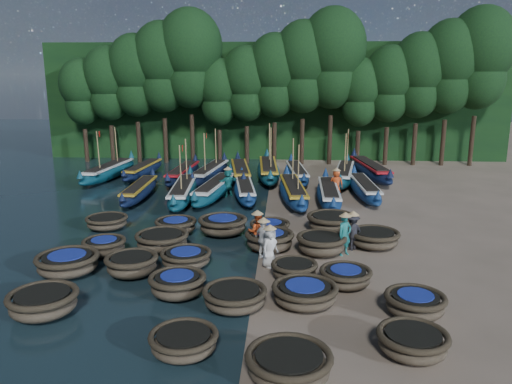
# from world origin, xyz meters

# --- Properties ---
(ground) EXTENTS (120.00, 120.00, 0.00)m
(ground) POSITION_xyz_m (0.00, 0.00, 0.00)
(ground) COLOR gray
(ground) RESTS_ON ground
(foliage_wall) EXTENTS (40.00, 3.00, 10.00)m
(foliage_wall) POSITION_xyz_m (0.00, 23.50, 5.00)
(foliage_wall) COLOR black
(foliage_wall) RESTS_ON ground
(coracle_2) EXTENTS (2.33, 2.33, 0.64)m
(coracle_2) POSITION_xyz_m (-1.60, -9.57, 0.36)
(coracle_2) COLOR brown
(coracle_2) RESTS_ON ground
(coracle_3) EXTENTS (2.64, 2.64, 0.72)m
(coracle_3) POSITION_xyz_m (1.20, -10.53, 0.41)
(coracle_3) COLOR brown
(coracle_3) RESTS_ON ground
(coracle_4) EXTENTS (2.36, 2.36, 0.70)m
(coracle_4) POSITION_xyz_m (4.49, -9.27, 0.40)
(coracle_4) COLOR brown
(coracle_4) RESTS_ON ground
(coracle_5) EXTENTS (2.23, 2.23, 0.80)m
(coracle_5) POSITION_xyz_m (-6.38, -7.66, 0.46)
(coracle_5) COLOR brown
(coracle_5) RESTS_ON ground
(coracle_6) EXTENTS (1.99, 1.99, 0.79)m
(coracle_6) POSITION_xyz_m (-2.52, -6.06, 0.46)
(coracle_6) COLOR brown
(coracle_6) RESTS_ON ground
(coracle_7) EXTENTS (2.26, 2.26, 0.71)m
(coracle_7) POSITION_xyz_m (-0.51, -6.83, 0.40)
(coracle_7) COLOR brown
(coracle_7) RESTS_ON ground
(coracle_8) EXTENTS (2.33, 2.33, 0.72)m
(coracle_8) POSITION_xyz_m (1.73, -6.44, 0.41)
(coracle_8) COLOR brown
(coracle_8) RESTS_ON ground
(coracle_9) EXTENTS (2.33, 2.33, 0.72)m
(coracle_9) POSITION_xyz_m (5.11, -6.98, 0.42)
(coracle_9) COLOR brown
(coracle_9) RESTS_ON ground
(coracle_10) EXTENTS (2.68, 2.68, 0.80)m
(coracle_10) POSITION_xyz_m (-7.03, -4.41, 0.46)
(coracle_10) COLOR brown
(coracle_10) RESTS_ON ground
(coracle_11) EXTENTS (2.18, 2.18, 0.80)m
(coracle_11) POSITION_xyz_m (-4.60, -4.38, 0.46)
(coracle_11) COLOR brown
(coracle_11) RESTS_ON ground
(coracle_12) EXTENTS (2.00, 2.00, 0.66)m
(coracle_12) POSITION_xyz_m (-2.76, -3.38, 0.38)
(coracle_12) COLOR brown
(coracle_12) RESTS_ON ground
(coracle_13) EXTENTS (2.08, 2.08, 0.67)m
(coracle_13) POSITION_xyz_m (1.43, -4.35, 0.38)
(coracle_13) COLOR brown
(coracle_13) RESTS_ON ground
(coracle_14) EXTENTS (1.87, 1.87, 0.66)m
(coracle_14) POSITION_xyz_m (3.22, -4.89, 0.38)
(coracle_14) COLOR brown
(coracle_14) RESTS_ON ground
(coracle_15) EXTENTS (1.80, 1.80, 0.70)m
(coracle_15) POSITION_xyz_m (-6.39, -2.31, 0.41)
(coracle_15) COLOR brown
(coracle_15) RESTS_ON ground
(coracle_16) EXTENTS (2.55, 2.55, 0.78)m
(coracle_16) POSITION_xyz_m (-4.15, -1.57, 0.44)
(coracle_16) COLOR brown
(coracle_16) RESTS_ON ground
(coracle_17) EXTENTS (2.51, 2.51, 0.82)m
(coracle_17) POSITION_xyz_m (0.42, -1.32, 0.48)
(coracle_17) COLOR brown
(coracle_17) RESTS_ON ground
(coracle_18) EXTENTS (2.47, 2.47, 0.84)m
(coracle_18) POSITION_xyz_m (2.59, -1.70, 0.48)
(coracle_18) COLOR brown
(coracle_18) RESTS_ON ground
(coracle_19) EXTENTS (2.33, 2.33, 0.76)m
(coracle_19) POSITION_xyz_m (4.93, -0.69, 0.43)
(coracle_19) COLOR brown
(coracle_19) RESTS_ON ground
(coracle_20) EXTENTS (2.25, 2.25, 0.65)m
(coracle_20) POSITION_xyz_m (-7.54, 1.20, 0.37)
(coracle_20) COLOR brown
(coracle_20) RESTS_ON ground
(coracle_21) EXTENTS (1.97, 1.97, 0.72)m
(coracle_21) POSITION_xyz_m (-4.04, 0.65, 0.42)
(coracle_21) COLOR brown
(coracle_21) RESTS_ON ground
(coracle_22) EXTENTS (2.81, 2.81, 0.84)m
(coracle_22) POSITION_xyz_m (-1.83, 0.67, 0.49)
(coracle_22) COLOR brown
(coracle_22) RESTS_ON ground
(coracle_23) EXTENTS (2.29, 2.29, 0.65)m
(coracle_23) POSITION_xyz_m (0.36, 0.77, 0.37)
(coracle_23) COLOR brown
(coracle_23) RESTS_ON ground
(coracle_24) EXTENTS (2.46, 2.46, 0.85)m
(coracle_24) POSITION_xyz_m (3.29, 1.45, 0.49)
(coracle_24) COLOR brown
(coracle_24) RESTS_ON ground
(long_boat_2) EXTENTS (1.43, 7.30, 1.28)m
(long_boat_2) POSITION_xyz_m (-7.73, 7.38, 0.49)
(long_boat_2) COLOR #0E1F36
(long_boat_2) RESTS_ON ground
(long_boat_3) EXTENTS (2.09, 8.33, 3.55)m
(long_boat_3) POSITION_xyz_m (-4.99, 6.96, 0.56)
(long_boat_3) COLOR navy
(long_boat_3) RESTS_ON ground
(long_boat_4) EXTENTS (2.52, 8.09, 1.44)m
(long_boat_4) POSITION_xyz_m (-3.22, 7.80, 0.55)
(long_boat_4) COLOR navy
(long_boat_4) RESTS_ON ground
(long_boat_5) EXTENTS (2.29, 7.29, 1.29)m
(long_boat_5) POSITION_xyz_m (-1.38, 7.90, 0.49)
(long_boat_5) COLOR navy
(long_boat_5) RESTS_ON ground
(long_boat_6) EXTENTS (2.27, 8.38, 3.58)m
(long_boat_6) POSITION_xyz_m (1.52, 7.33, 0.57)
(long_boat_6) COLOR navy
(long_boat_6) RESTS_ON ground
(long_boat_7) EXTENTS (1.56, 7.98, 1.41)m
(long_boat_7) POSITION_xyz_m (3.60, 6.98, 0.53)
(long_boat_7) COLOR navy
(long_boat_7) RESTS_ON ground
(long_boat_8) EXTENTS (1.68, 7.75, 1.37)m
(long_boat_8) POSITION_xyz_m (5.89, 8.62, 0.52)
(long_boat_8) COLOR navy
(long_boat_8) RESTS_ON ground
(long_boat_9) EXTENTS (2.36, 8.46, 3.61)m
(long_boat_9) POSITION_xyz_m (-11.57, 12.91, 0.57)
(long_boat_9) COLOR navy
(long_boat_9) RESTS_ON ground
(long_boat_10) EXTENTS (1.92, 7.45, 1.31)m
(long_boat_10) POSITION_xyz_m (-9.36, 13.94, 0.50)
(long_boat_10) COLOR #0E1F36
(long_boat_10) RESTS_ON ground
(long_boat_11) EXTENTS (1.83, 7.79, 1.37)m
(long_boat_11) POSITION_xyz_m (-6.15, 12.68, 0.52)
(long_boat_11) COLOR #0E1F36
(long_boat_11) RESTS_ON ground
(long_boat_12) EXTENTS (2.55, 8.30, 3.56)m
(long_boat_12) POSITION_xyz_m (-4.24, 12.77, 0.56)
(long_boat_12) COLOR #0E1F36
(long_boat_12) RESTS_ON ground
(long_boat_13) EXTENTS (2.63, 8.37, 1.49)m
(long_boat_13) POSITION_xyz_m (-2.13, 13.09, 0.57)
(long_boat_13) COLOR #0E1F36
(long_boat_13) RESTS_ON ground
(long_boat_14) EXTENTS (2.15, 9.05, 3.85)m
(long_boat_14) POSITION_xyz_m (-0.17, 13.75, 0.61)
(long_boat_14) COLOR navy
(long_boat_14) RESTS_ON ground
(long_boat_15) EXTENTS (2.13, 7.72, 1.37)m
(long_boat_15) POSITION_xyz_m (1.87, 13.26, 0.52)
(long_boat_15) COLOR navy
(long_boat_15) RESTS_ON ground
(long_boat_16) EXTENTS (2.86, 8.34, 3.59)m
(long_boat_16) POSITION_xyz_m (5.13, 12.78, 0.57)
(long_boat_16) COLOR navy
(long_boat_16) RESTS_ON ground
(long_boat_17) EXTENTS (2.78, 9.06, 1.61)m
(long_boat_17) POSITION_xyz_m (7.13, 14.36, 0.61)
(long_boat_17) COLOR #0E1F36
(long_boat_17) RESTS_ON ground
(fisherman_0) EXTENTS (0.88, 0.94, 1.82)m
(fisherman_0) POSITION_xyz_m (0.49, -3.17, 0.87)
(fisherman_0) COLOR silver
(fisherman_0) RESTS_ON ground
(fisherman_1) EXTENTS (0.76, 0.69, 1.94)m
(fisherman_1) POSITION_xyz_m (3.54, -1.66, 0.96)
(fisherman_1) COLOR #1B726F
(fisherman_1) RESTS_ON ground
(fisherman_2) EXTENTS (0.84, 0.67, 1.89)m
(fisherman_2) POSITION_xyz_m (-0.09, -1.39, 0.90)
(fisherman_2) COLOR #C14319
(fisherman_2) RESTS_ON ground
(fisherman_3) EXTENTS (1.18, 1.14, 1.82)m
(fisherman_3) POSITION_xyz_m (3.93, -1.03, 0.85)
(fisherman_3) COLOR black
(fisherman_3) RESTS_ON ground
(fisherman_4) EXTENTS (0.96, 0.99, 1.86)m
(fisherman_4) POSITION_xyz_m (0.21, -2.37, 0.90)
(fisherman_4) COLOR silver
(fisherman_4) RESTS_ON ground
(fisherman_5) EXTENTS (1.51, 1.54, 1.96)m
(fisherman_5) POSITION_xyz_m (-2.45, 8.19, 0.91)
(fisherman_5) COLOR #1B726F
(fisherman_5) RESTS_ON ground
(fisherman_6) EXTENTS (0.91, 0.64, 1.94)m
(fisherman_6) POSITION_xyz_m (4.14, 8.33, 0.93)
(fisherman_6) COLOR #C14319
(fisherman_6) RESTS_ON ground
(tree_0) EXTENTS (3.68, 3.68, 8.68)m
(tree_0) POSITION_xyz_m (-16.00, 20.00, 5.97)
(tree_0) COLOR black
(tree_0) RESTS_ON ground
(tree_1) EXTENTS (4.09, 4.09, 9.65)m
(tree_1) POSITION_xyz_m (-13.70, 20.00, 6.65)
(tree_1) COLOR black
(tree_1) RESTS_ON ground
(tree_2) EXTENTS (4.51, 4.51, 10.63)m
(tree_2) POSITION_xyz_m (-11.40, 20.00, 7.32)
(tree_2) COLOR black
(tree_2) RESTS_ON ground
(tree_3) EXTENTS (4.92, 4.92, 11.60)m
(tree_3) POSITION_xyz_m (-9.10, 20.00, 8.00)
(tree_3) COLOR black
(tree_3) RESTS_ON ground
(tree_4) EXTENTS (5.34, 5.34, 12.58)m
(tree_4) POSITION_xyz_m (-6.80, 20.00, 8.67)
(tree_4) COLOR black
(tree_4) RESTS_ON ground
(tree_5) EXTENTS (3.68, 3.68, 8.68)m
(tree_5) POSITION_xyz_m (-4.50, 20.00, 5.97)
(tree_5) COLOR black
(tree_5) RESTS_ON ground
(tree_6) EXTENTS (4.09, 4.09, 9.65)m
(tree_6) POSITION_xyz_m (-2.20, 20.00, 6.65)
(tree_6) COLOR black
(tree_6) RESTS_ON ground
(tree_7) EXTENTS (4.51, 4.51, 10.63)m
(tree_7) POSITION_xyz_m (0.10, 20.00, 7.32)
(tree_7) COLOR black
(tree_7) RESTS_ON ground
(tree_8) EXTENTS (4.92, 4.92, 11.60)m
(tree_8) POSITION_xyz_m (2.40, 20.00, 8.00)
(tree_8) COLOR black
(tree_8) RESTS_ON ground
(tree_9) EXTENTS (5.34, 5.34, 12.58)m
(tree_9) POSITION_xyz_m (4.70, 20.00, 8.67)
(tree_9) COLOR black
(tree_9) RESTS_ON ground
(tree_10) EXTENTS (3.68, 3.68, 8.68)m
(tree_10) POSITION_xyz_m (7.00, 20.00, 5.97)
(tree_10) COLOR black
(tree_10) RESTS_ON ground
(tree_11) EXTENTS (4.09, 4.09, 9.65)m
(tree_11) POSITION_xyz_m (9.30, 20.00, 6.65)
(tree_11) COLOR black
(tree_11) RESTS_ON ground
(tree_12) EXTENTS (4.51, 4.51, 10.63)m
(tree_12) POSITION_xyz_m (11.60, 20.00, 7.32)
(tree_12) COLOR black
(tree_12) RESTS_ON ground
(tree_13) EXTENTS (4.92, 4.92, 11.60)m
(tree_13) POSITION_xyz_m (13.90, 20.00, 8.00)
(tree_13) COLOR black
(tree_13) RESTS_ON ground
(tree_14) EXTENTS (5.34, 5.34, 12.58)m
(tree_14) POSITION_xyz_m (16.20, 20.00, 8.67)
(tree_14) COLOR black
(tree_14) RESTS_ON ground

